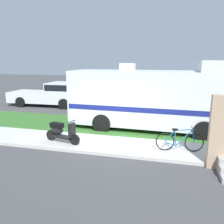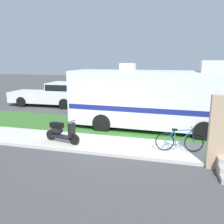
% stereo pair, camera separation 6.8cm
% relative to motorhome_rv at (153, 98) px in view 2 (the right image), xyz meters
% --- Properties ---
extents(ground_plane, '(80.00, 80.00, 0.00)m').
position_rel_motorhome_rv_xyz_m(ground_plane, '(-1.70, -1.61, -1.63)').
color(ground_plane, '#424244').
extents(sidewalk, '(24.00, 2.00, 0.12)m').
position_rel_motorhome_rv_xyz_m(sidewalk, '(-1.70, -2.81, -1.57)').
color(sidewalk, beige).
rests_on(sidewalk, ground).
extents(grass_strip, '(24.00, 3.40, 0.08)m').
position_rel_motorhome_rv_xyz_m(grass_strip, '(-1.70, -0.11, -1.59)').
color(grass_strip, '#336628').
rests_on(grass_strip, ground).
extents(motorhome_rv, '(7.98, 2.65, 3.43)m').
position_rel_motorhome_rv_xyz_m(motorhome_rv, '(0.00, 0.00, 0.00)').
color(motorhome_rv, silver).
rests_on(motorhome_rv, ground).
extents(scooter, '(1.64, 0.63, 0.97)m').
position_rel_motorhome_rv_xyz_m(scooter, '(-3.43, -3.13, -1.05)').
color(scooter, black).
rests_on(scooter, ground).
extents(bicycle, '(1.74, 0.52, 0.90)m').
position_rel_motorhome_rv_xyz_m(bicycle, '(1.26, -2.91, -1.12)').
color(bicycle, black).
rests_on(bicycle, ground).
extents(pickup_truck_near, '(5.80, 2.39, 1.79)m').
position_rel_motorhome_rv_xyz_m(pickup_truck_near, '(-7.76, 4.51, -0.66)').
color(pickup_truck_near, silver).
rests_on(pickup_truck_near, ground).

